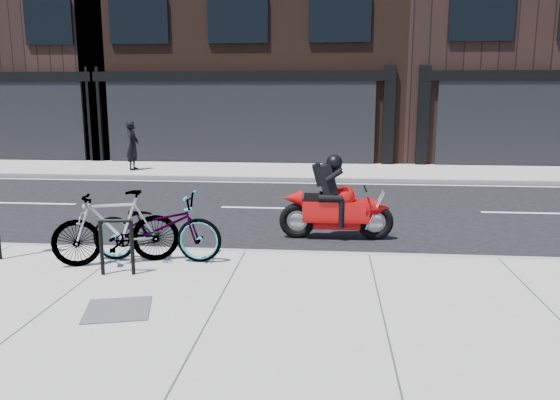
# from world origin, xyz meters

# --- Properties ---
(ground) EXTENTS (120.00, 120.00, 0.00)m
(ground) POSITION_xyz_m (0.00, 0.00, 0.00)
(ground) COLOR black
(ground) RESTS_ON ground
(sidewalk_near) EXTENTS (60.00, 6.00, 0.13)m
(sidewalk_near) POSITION_xyz_m (0.00, -5.00, 0.07)
(sidewalk_near) COLOR gray
(sidewalk_near) RESTS_ON ground
(sidewalk_far) EXTENTS (60.00, 3.50, 0.13)m
(sidewalk_far) POSITION_xyz_m (0.00, 7.75, 0.07)
(sidewalk_far) COLOR gray
(sidewalk_far) RESTS_ON ground
(building_midwest) EXTENTS (10.00, 10.00, 12.00)m
(building_midwest) POSITION_xyz_m (-12.00, 14.50, 6.00)
(building_midwest) COLOR black
(building_midwest) RESTS_ON ground
(building_mideast) EXTENTS (12.00, 10.00, 12.50)m
(building_mideast) POSITION_xyz_m (10.00, 14.50, 6.25)
(building_mideast) COLOR black
(building_mideast) RESTS_ON ground
(bike_rack) EXTENTS (0.48, 0.11, 0.81)m
(bike_rack) POSITION_xyz_m (-1.62, -3.30, 0.61)
(bike_rack) COLOR black
(bike_rack) RESTS_ON sidewalk_near
(bicycle_front) EXTENTS (2.01, 0.71, 1.06)m
(bicycle_front) POSITION_xyz_m (-1.27, -2.60, 0.66)
(bicycle_front) COLOR gray
(bicycle_front) RESTS_ON sidewalk_near
(bicycle_rear) EXTENTS (1.92, 1.14, 1.12)m
(bicycle_rear) POSITION_xyz_m (-1.82, -2.81, 0.69)
(bicycle_rear) COLOR gray
(bicycle_rear) RESTS_ON sidewalk_near
(motorcycle) EXTENTS (2.12, 0.45, 1.58)m
(motorcycle) POSITION_xyz_m (1.57, -0.57, 0.64)
(motorcycle) COLOR black
(motorcycle) RESTS_ON ground
(pedestrian) EXTENTS (0.40, 0.60, 1.62)m
(pedestrian) POSITION_xyz_m (-5.20, 7.12, 0.94)
(pedestrian) COLOR black
(pedestrian) RESTS_ON sidewalk_far
(utility_grate) EXTENTS (0.92, 0.92, 0.02)m
(utility_grate) POSITION_xyz_m (-1.14, -4.56, 0.14)
(utility_grate) COLOR #4D4D4F
(utility_grate) RESTS_ON sidewalk_near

